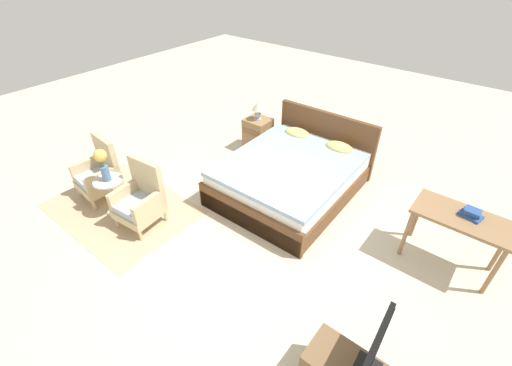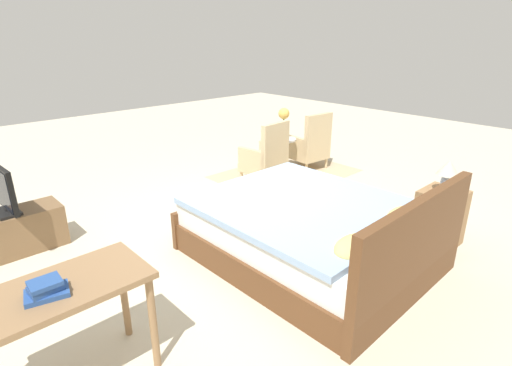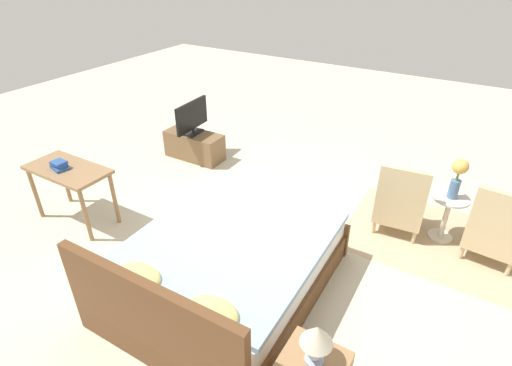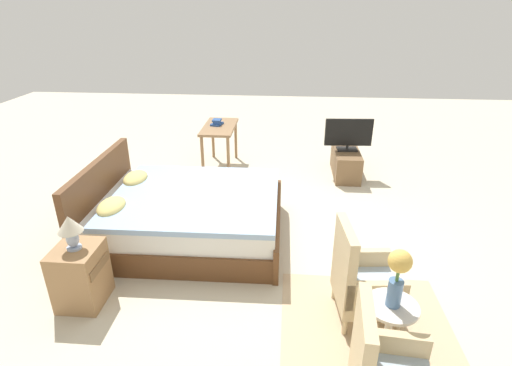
{
  "view_description": "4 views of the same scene",
  "coord_description": "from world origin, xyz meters",
  "views": [
    {
      "loc": [
        2.13,
        -2.7,
        3.29
      ],
      "look_at": [
        -0.09,
        0.09,
        0.68
      ],
      "focal_mm": 24.0,
      "sensor_mm": 36.0,
      "label": 1
    },
    {
      "loc": [
        2.63,
        3.17,
        2.1
      ],
      "look_at": [
        -0.06,
        0.28,
        0.62
      ],
      "focal_mm": 28.0,
      "sensor_mm": 36.0,
      "label": 2
    },
    {
      "loc": [
        -1.88,
        3.37,
        2.98
      ],
      "look_at": [
        0.17,
        -0.05,
        0.62
      ],
      "focal_mm": 28.0,
      "sensor_mm": 36.0,
      "label": 3
    },
    {
      "loc": [
        -4.24,
        -0.16,
        2.63
      ],
      "look_at": [
        0.08,
        0.19,
        0.66
      ],
      "focal_mm": 28.0,
      "sensor_mm": 36.0,
      "label": 4
    }
  ],
  "objects": [
    {
      "name": "side_table",
      "position": [
        -1.82,
        -0.99,
        0.36
      ],
      "size": [
        0.4,
        0.4,
        0.56
      ],
      "color": "beige",
      "rests_on": "ground_plane"
    },
    {
      "name": "flower_vase",
      "position": [
        -1.82,
        -0.99,
        0.86
      ],
      "size": [
        0.17,
        0.17,
        0.48
      ],
      "color": "#4C709E",
      "rests_on": "side_table"
    },
    {
      "name": "floor_rug",
      "position": [
        -1.82,
        -0.92,
        0.0
      ],
      "size": [
        2.1,
        1.5,
        0.01
      ],
      "color": "tan",
      "rests_on": "ground_plane"
    },
    {
      "name": "armchair_by_window_left",
      "position": [
        -2.32,
        -0.86,
        0.38
      ],
      "size": [
        0.59,
        0.59,
        0.92
      ],
      "color": "#CCB284",
      "rests_on": "floor_rug"
    },
    {
      "name": "armchair_by_window_right",
      "position": [
        -1.32,
        -0.86,
        0.38
      ],
      "size": [
        0.59,
        0.59,
        0.92
      ],
      "color": "#CCB284",
      "rests_on": "floor_rug"
    },
    {
      "name": "tv_flatscreen",
      "position": [
        2.0,
        -1.14,
        0.7
      ],
      "size": [
        0.22,
        0.76,
        0.52
      ],
      "color": "black",
      "rests_on": "tv_stand"
    },
    {
      "name": "ground_plane",
      "position": [
        0.0,
        0.0,
        0.0
      ],
      "size": [
        16.0,
        16.0,
        0.0
      ],
      "primitive_type": "plane",
      "color": "beige"
    },
    {
      "name": "bed",
      "position": [
        -0.12,
        1.02,
        0.3
      ],
      "size": [
        1.78,
        2.2,
        0.96
      ],
      "color": "brown",
      "rests_on": "ground_plane"
    },
    {
      "name": "vanity_desk",
      "position": [
        2.17,
        0.98,
        0.63
      ],
      "size": [
        1.04,
        0.52,
        0.74
      ],
      "color": "#8E6B47",
      "rests_on": "ground_plane"
    },
    {
      "name": "tv_stand",
      "position": [
        1.99,
        -1.14,
        0.22
      ],
      "size": [
        0.96,
        0.4,
        0.43
      ],
      "color": "brown",
      "rests_on": "ground_plane"
    },
    {
      "name": "nightstand",
      "position": [
        -1.34,
        1.72,
        0.3
      ],
      "size": [
        0.44,
        0.41,
        0.6
      ],
      "color": "#997047",
      "rests_on": "ground_plane"
    },
    {
      "name": "table_lamp",
      "position": [
        -1.34,
        1.72,
        0.81
      ],
      "size": [
        0.22,
        0.22,
        0.33
      ],
      "color": "#9EADC6",
      "rests_on": "nightstand"
    },
    {
      "name": "book_stack",
      "position": [
        2.22,
        1.02,
        0.78
      ],
      "size": [
        0.26,
        0.21,
        0.09
      ],
      "color": "#284C8E",
      "rests_on": "vanity_desk"
    }
  ]
}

